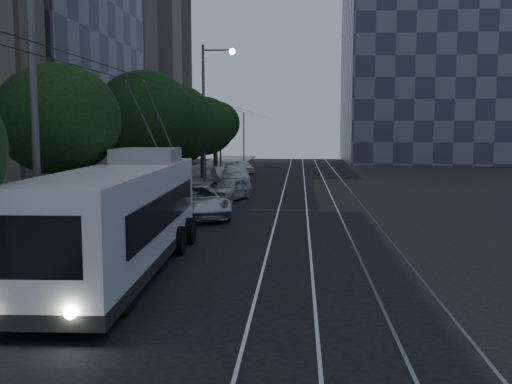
{
  "coord_description": "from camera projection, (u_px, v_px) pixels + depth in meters",
  "views": [
    {
      "loc": [
        1.33,
        -17.57,
        4.16
      ],
      "look_at": [
        -0.19,
        2.32,
        1.92
      ],
      "focal_mm": 40.0,
      "sensor_mm": 36.0,
      "label": 1
    }
  ],
  "objects": [
    {
      "name": "streetlamp_near",
      "position": [
        47.0,
        60.0,
        15.13
      ],
      "size": [
        2.4,
        0.44,
        9.9
      ],
      "color": "#5D5D60",
      "rests_on": "ground"
    },
    {
      "name": "tree_3",
      "position": [
        171.0,
        125.0,
        34.76
      ],
      "size": [
        5.57,
        5.57,
        6.88
      ],
      "color": "#2C2218",
      "rests_on": "ground"
    },
    {
      "name": "tram_rails",
      "position": [
        317.0,
        191.0,
        37.6
      ],
      "size": [
        4.52,
        90.0,
        0.02
      ],
      "color": "#919299",
      "rests_on": "ground"
    },
    {
      "name": "tree_5",
      "position": [
        215.0,
        123.0,
        56.12
      ],
      "size": [
        4.88,
        4.88,
        6.84
      ],
      "color": "#2C2218",
      "rests_on": "ground"
    },
    {
      "name": "pickup_silver",
      "position": [
        196.0,
        201.0,
        26.7
      ],
      "size": [
        4.41,
        5.96,
        1.5
      ],
      "primitive_type": "imported",
      "rotation": [
        0.0,
        0.0,
        0.4
      ],
      "color": "silver",
      "rests_on": "ground"
    },
    {
      "name": "tree_1",
      "position": [
        58.0,
        120.0,
        18.49
      ],
      "size": [
        4.03,
        4.03,
        6.25
      ],
      "color": "#2C2218",
      "rests_on": "ground"
    },
    {
      "name": "building_tan_far",
      "position": [
        105.0,
        0.0,
        59.08
      ],
      "size": [
        14.4,
        22.4,
        34.8
      ],
      "color": "gray",
      "rests_on": "ground"
    },
    {
      "name": "car_white_c",
      "position": [
        224.0,
        175.0,
        42.5
      ],
      "size": [
        2.44,
        4.14,
        1.29
      ],
      "primitive_type": "imported",
      "rotation": [
        0.0,
        0.0,
        0.29
      ],
      "color": "silver",
      "rests_on": "ground"
    },
    {
      "name": "ground",
      "position": [
        256.0,
        261.0,
        17.97
      ],
      "size": [
        120.0,
        120.0,
        0.0
      ],
      "primitive_type": "plane",
      "color": "black",
      "rests_on": "ground"
    },
    {
      "name": "car_white_a",
      "position": [
        230.0,
        189.0,
        32.95
      ],
      "size": [
        2.71,
        4.11,
        1.3
      ],
      "primitive_type": "imported",
      "rotation": [
        0.0,
        0.0,
        -0.34
      ],
      "color": "#B0B0B4",
      "rests_on": "ground"
    },
    {
      "name": "car_white_b",
      "position": [
        235.0,
        174.0,
        41.92
      ],
      "size": [
        2.74,
        5.48,
        1.53
      ],
      "primitive_type": "imported",
      "rotation": [
        0.0,
        0.0,
        0.12
      ],
      "color": "silver",
      "rests_on": "ground"
    },
    {
      "name": "sidewalk",
      "position": [
        168.0,
        189.0,
        38.35
      ],
      "size": [
        5.0,
        90.0,
        0.15
      ],
      "primitive_type": "cube",
      "color": "slate",
      "rests_on": "ground"
    },
    {
      "name": "building_distant_right",
      "position": [
        437.0,
        64.0,
        69.76
      ],
      "size": [
        22.0,
        18.0,
        24.0
      ],
      "primitive_type": "cube",
      "color": "#393D49",
      "rests_on": "ground"
    },
    {
      "name": "overhead_wires",
      "position": [
        205.0,
        139.0,
        37.78
      ],
      "size": [
        2.23,
        90.0,
        6.0
      ],
      "color": "black",
      "rests_on": "ground"
    },
    {
      "name": "car_white_d",
      "position": [
        243.0,
        167.0,
        52.88
      ],
      "size": [
        2.58,
        3.81,
        1.21
      ],
      "primitive_type": "imported",
      "rotation": [
        0.0,
        0.0,
        0.36
      ],
      "color": "white",
      "rests_on": "ground"
    },
    {
      "name": "tree_2",
      "position": [
        145.0,
        116.0,
        28.82
      ],
      "size": [
        5.07,
        5.07,
        7.06
      ],
      "color": "#2C2218",
      "rests_on": "ground"
    },
    {
      "name": "streetlamp_far",
      "position": [
        209.0,
        101.0,
        42.1
      ],
      "size": [
        2.47,
        0.44,
        10.25
      ],
      "color": "#5D5D60",
      "rests_on": "ground"
    },
    {
      "name": "tree_4",
      "position": [
        203.0,
        126.0,
        46.04
      ],
      "size": [
        5.28,
        5.28,
        6.71
      ],
      "color": "#2C2218",
      "rests_on": "ground"
    },
    {
      "name": "trolleybus",
      "position": [
        123.0,
        217.0,
        16.45
      ],
      "size": [
        2.9,
        11.76,
        5.63
      ],
      "rotation": [
        0.0,
        0.0,
        0.04
      ],
      "color": "white",
      "rests_on": "ground"
    }
  ]
}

